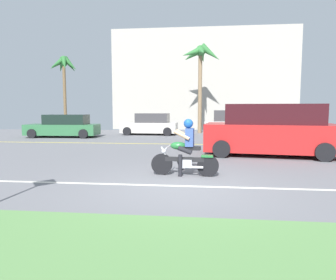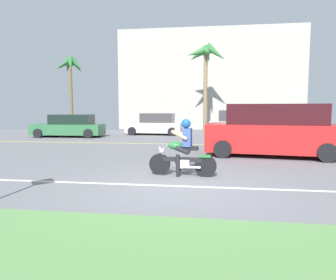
{
  "view_description": "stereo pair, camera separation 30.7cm",
  "coord_description": "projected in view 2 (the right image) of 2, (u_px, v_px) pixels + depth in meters",
  "views": [
    {
      "loc": [
        0.37,
        -6.94,
        1.78
      ],
      "look_at": [
        -0.72,
        3.05,
        0.75
      ],
      "focal_mm": 32.77,
      "sensor_mm": 36.0,
      "label": 1
    },
    {
      "loc": [
        0.68,
        -6.9,
        1.78
      ],
      "look_at": [
        -0.72,
        3.05,
        0.75
      ],
      "focal_mm": 32.77,
      "sensor_mm": 36.0,
      "label": 2
    }
  ],
  "objects": [
    {
      "name": "suv_nearby",
      "position": [
        273.0,
        131.0,
        11.5
      ],
      "size": [
        5.11,
        2.76,
        1.95
      ],
      "color": "#AD1E1E",
      "rests_on": "ground"
    },
    {
      "name": "building_far",
      "position": [
        209.0,
        81.0,
        27.26
      ],
      "size": [
        15.56,
        4.0,
        8.45
      ],
      "primitive_type": "cube",
      "color": "#A8A399",
      "rests_on": "ground"
    },
    {
      "name": "palm_tree_0",
      "position": [
        205.0,
        58.0,
        21.83
      ],
      "size": [
        3.06,
        3.21,
        6.41
      ],
      "color": "#846B4C",
      "rests_on": "ground"
    },
    {
      "name": "lane_line_far",
      "position": [
        197.0,
        144.0,
        15.3
      ],
      "size": [
        50.4,
        0.12,
        0.01
      ],
      "primitive_type": "cube",
      "color": "yellow",
      "rests_on": "ground"
    },
    {
      "name": "parked_car_1",
      "position": [
        155.0,
        125.0,
        21.03
      ],
      "size": [
        3.81,
        1.93,
        1.46
      ],
      "color": "beige",
      "rests_on": "ground"
    },
    {
      "name": "parked_car_2",
      "position": [
        239.0,
        124.0,
        20.42
      ],
      "size": [
        4.1,
        1.95,
        1.67
      ],
      "color": "beige",
      "rests_on": "ground"
    },
    {
      "name": "motorcyclist",
      "position": [
        183.0,
        152.0,
        8.11
      ],
      "size": [
        1.81,
        0.59,
        1.51
      ],
      "color": "black",
      "rests_on": "ground"
    },
    {
      "name": "palm_tree_2",
      "position": [
        70.0,
        69.0,
        22.73
      ],
      "size": [
        2.32,
        2.18,
        5.61
      ],
      "color": "brown",
      "rests_on": "ground"
    },
    {
      "name": "parked_car_0",
      "position": [
        69.0,
        126.0,
        19.34
      ],
      "size": [
        4.47,
        2.0,
        1.41
      ],
      "color": "#2D663D",
      "rests_on": "ground"
    },
    {
      "name": "ground",
      "position": [
        190.0,
        164.0,
        10.03
      ],
      "size": [
        56.0,
        30.0,
        0.04
      ],
      "primitive_type": "cube",
      "color": "slate"
    },
    {
      "name": "lane_line_near",
      "position": [
        180.0,
        186.0,
        7.06
      ],
      "size": [
        50.4,
        0.12,
        0.01
      ],
      "primitive_type": "cube",
      "color": "silver",
      "rests_on": "ground"
    }
  ]
}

